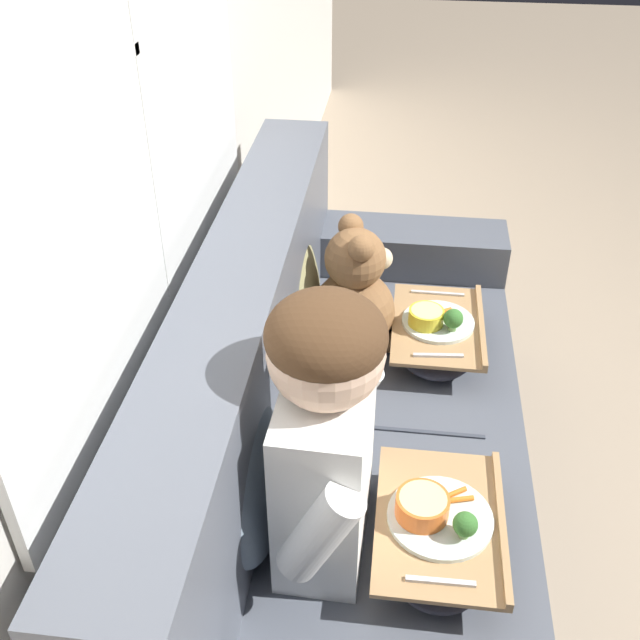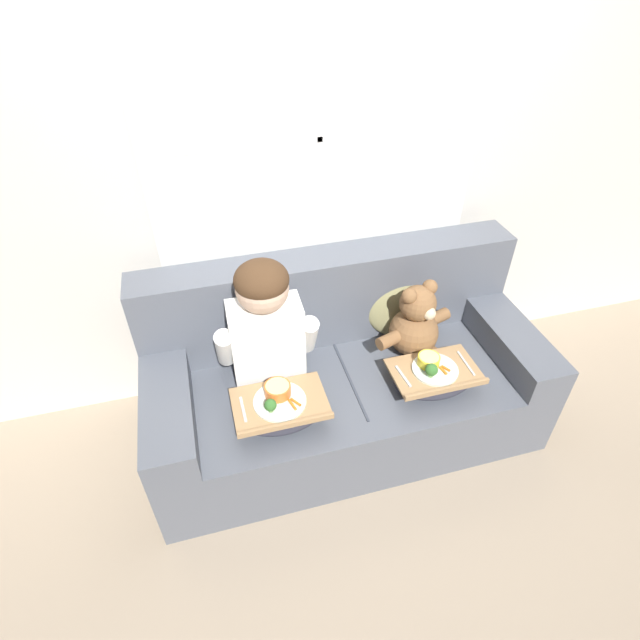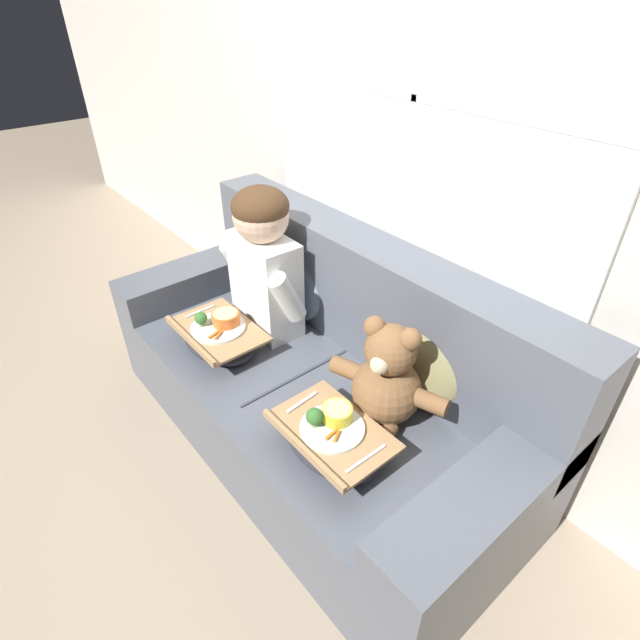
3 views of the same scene
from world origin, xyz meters
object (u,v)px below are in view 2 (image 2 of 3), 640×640
child_figure (265,320)px  lap_tray_teddy (433,376)px  throw_pillow_behind_child (261,325)px  teddy_bear (415,325)px  lap_tray_child (280,408)px  throw_pillow_behind_teddy (402,301)px  couch (342,375)px

child_figure → lap_tray_teddy: child_figure is taller
throw_pillow_behind_child → teddy_bear: 0.78m
lap_tray_child → lap_tray_teddy: lap_tray_teddy is taller
throw_pillow_behind_teddy → lap_tray_child: (-0.75, -0.43, -0.14)m
teddy_bear → throw_pillow_behind_teddy: bearing=90.6°
throw_pillow_behind_child → child_figure: size_ratio=0.65×
throw_pillow_behind_child → teddy_bear: (0.76, -0.18, -0.02)m
throw_pillow_behind_child → throw_pillow_behind_teddy: size_ratio=1.02×
throw_pillow_behind_child → lap_tray_child: size_ratio=1.04×
couch → throw_pillow_behind_child: (-0.38, 0.17, 0.29)m
teddy_bear → child_figure: bearing=179.7°
child_figure → lap_tray_teddy: bearing=-18.9°
couch → throw_pillow_behind_teddy: 0.50m
throw_pillow_behind_teddy → lap_tray_teddy: throw_pillow_behind_teddy is taller
couch → teddy_bear: 0.46m
couch → throw_pillow_behind_teddy: (0.38, 0.17, 0.29)m
teddy_bear → couch: bearing=178.5°
couch → lap_tray_child: size_ratio=4.63×
couch → lap_tray_teddy: (0.37, -0.26, 0.15)m
child_figure → lap_tray_teddy: (0.75, -0.26, -0.31)m
couch → lap_tray_teddy: size_ratio=4.65×
throw_pillow_behind_child → child_figure: (-0.00, -0.18, 0.17)m
throw_pillow_behind_teddy → child_figure: (-0.75, -0.18, 0.17)m
couch → child_figure: 0.59m
throw_pillow_behind_teddy → couch: bearing=-155.7°
throw_pillow_behind_child → child_figure: child_figure is taller
throw_pillow_behind_teddy → lap_tray_teddy: size_ratio=1.02×
lap_tray_teddy → couch: bearing=145.0°
teddy_bear → throw_pillow_behind_child: bearing=166.5°
teddy_bear → lap_tray_child: size_ratio=1.07×
lap_tray_child → lap_tray_teddy: (0.75, -0.00, -0.00)m
couch → teddy_bear: (0.38, -0.01, 0.27)m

